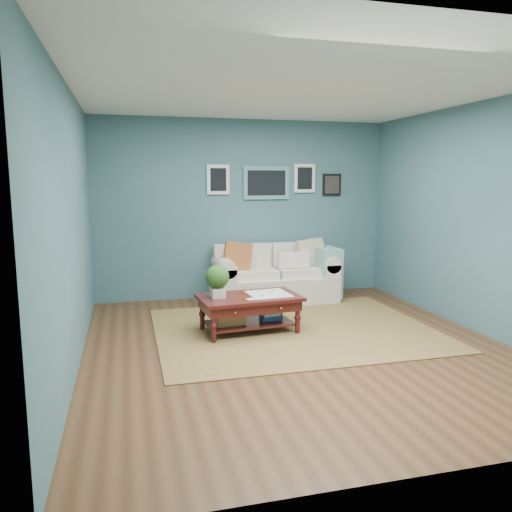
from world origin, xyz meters
name	(u,v)px	position (x,y,z in m)	size (l,w,h in m)	color
room_shell	(297,221)	(0.01, 0.06, 1.36)	(5.00, 5.02, 2.70)	brown
area_rug	(294,329)	(0.16, 0.57, 0.01)	(3.29, 2.63, 0.01)	brown
loveseat	(279,276)	(0.43, 2.02, 0.38)	(1.82, 0.83, 0.93)	#F0E6CC
coffee_table	(244,302)	(-0.44, 0.62, 0.37)	(1.23, 0.79, 0.82)	#360E0D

